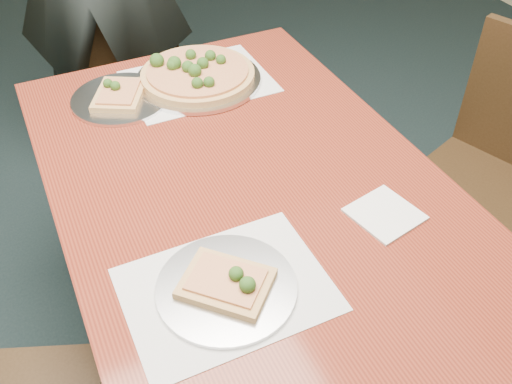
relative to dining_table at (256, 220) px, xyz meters
name	(u,v)px	position (x,y,z in m)	size (l,w,h in m)	color
dining_table	(256,220)	(0.00, 0.00, 0.00)	(0.90, 1.50, 0.75)	#5E1D12
chair_far	(131,72)	(-0.03, 1.09, -0.14)	(0.48, 0.48, 0.91)	black
chair_right	(499,165)	(0.86, 0.03, -0.14)	(0.54, 0.54, 0.91)	black
placemat_main	(198,81)	(0.06, 0.53, 0.09)	(0.42, 0.32, 0.00)	white
placemat_near	(226,289)	(-0.18, -0.24, 0.09)	(0.40, 0.30, 0.00)	white
pizza_pan	(197,75)	(0.05, 0.53, 0.12)	(0.38, 0.38, 0.08)	silver
slice_plate_near	(227,285)	(-0.18, -0.24, 0.11)	(0.28, 0.28, 0.06)	silver
slice_plate_far	(120,96)	(-0.18, 0.53, 0.10)	(0.28, 0.28, 0.06)	silver
napkin	(385,214)	(0.23, -0.19, 0.09)	(0.14, 0.14, 0.01)	white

